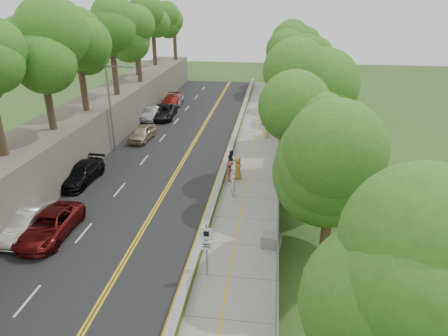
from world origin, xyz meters
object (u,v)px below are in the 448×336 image
at_px(construction_barrel, 266,132).
at_px(person_far, 266,126).
at_px(car_1, 25,222).
at_px(car_2, 49,225).
at_px(painter_0, 238,168).
at_px(concrete_block, 271,240).
at_px(streetlight, 112,103).
at_px(signpost, 207,244).

xyz_separation_m(construction_barrel, person_far, (-0.04, 0.63, 0.45)).
distance_m(car_1, car_2, 1.60).
height_order(car_1, painter_0, painter_0).
relative_size(concrete_block, person_far, 0.59).
distance_m(streetlight, person_far, 15.53).
xyz_separation_m(construction_barrel, car_2, (-12.31, -20.21, 0.23)).
bearing_deg(painter_0, concrete_block, -159.37).
bearing_deg(construction_barrel, signpost, -95.69).
bearing_deg(streetlight, construction_barrel, 22.30).
xyz_separation_m(signpost, construction_barrel, (2.26, 22.66, -1.41)).
distance_m(car_2, painter_0, 14.27).
bearing_deg(person_far, concrete_block, 115.38).
relative_size(signpost, person_far, 1.62).
xyz_separation_m(car_2, painter_0, (10.45, 9.72, 0.17)).
distance_m(construction_barrel, painter_0, 10.66).
height_order(construction_barrel, person_far, person_far).
bearing_deg(painter_0, signpost, -178.67).
distance_m(construction_barrel, person_far, 0.78).
bearing_deg(car_2, painter_0, 41.90).
bearing_deg(streetlight, car_1, -90.54).
distance_m(car_1, person_far, 24.97).
bearing_deg(car_2, concrete_block, 1.71).
distance_m(concrete_block, person_far, 20.24).
relative_size(streetlight, car_1, 1.71).
relative_size(streetlight, painter_0, 4.40).
relative_size(concrete_block, car_1, 0.24).
xyz_separation_m(signpost, car_1, (-11.65, 2.54, -1.15)).
relative_size(signpost, concrete_block, 2.76).
height_order(streetlight, car_2, streetlight).
relative_size(streetlight, signpost, 2.58).
bearing_deg(car_2, car_1, 176.20).
bearing_deg(car_2, person_far, 58.50).
bearing_deg(signpost, person_far, 84.56).
height_order(car_2, painter_0, painter_0).
height_order(signpost, car_1, signpost).
xyz_separation_m(painter_0, person_far, (1.82, 11.12, 0.05)).
bearing_deg(person_far, painter_0, 103.17).
xyz_separation_m(construction_barrel, painter_0, (-1.86, -10.49, 0.40)).
height_order(signpost, construction_barrel, signpost).
xyz_separation_m(signpost, person_far, (2.22, 23.30, -0.96)).
bearing_deg(car_1, streetlight, 89.71).
bearing_deg(signpost, streetlight, 124.08).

